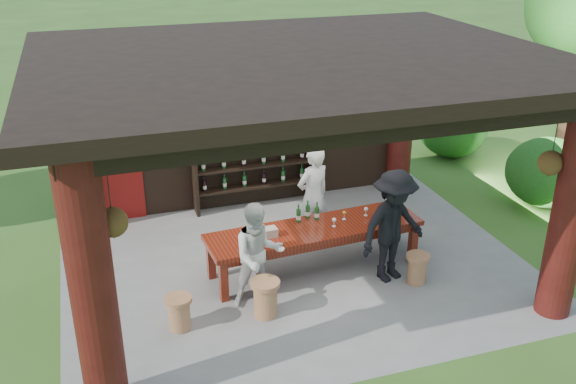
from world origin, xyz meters
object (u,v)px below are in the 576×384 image
object	(u,v)px
guest_woman	(258,255)
host	(313,196)
guest_man	(393,226)
tasting_table	(315,234)
stool_far_left	(179,312)
stool_near_left	(265,297)
stool_near_right	(417,268)
napkin_basket	(268,232)
wine_shelf	(254,156)

from	to	relation	value
guest_woman	host	bearing A→B (deg)	47.73
guest_man	host	bearing A→B (deg)	101.38
tasting_table	host	bearing A→B (deg)	72.10
stool_far_left	guest_man	world-z (taller)	guest_man
stool_near_left	stool_far_left	distance (m)	1.23
tasting_table	stool_near_left	size ratio (longest dim) A/B	6.29
tasting_table	stool_near_left	distance (m)	1.55
stool_near_right	napkin_basket	size ratio (longest dim) A/B	1.87
stool_near_right	stool_far_left	xyz separation A→B (m)	(-3.73, -0.06, 0.01)
host	stool_far_left	bearing A→B (deg)	15.28
stool_near_left	napkin_basket	distance (m)	1.14
stool_near_left	stool_near_right	world-z (taller)	stool_near_left
guest_woman	napkin_basket	distance (m)	0.69
tasting_table	guest_woman	bearing A→B (deg)	-149.16
wine_shelf	guest_man	world-z (taller)	wine_shelf
wine_shelf	host	size ratio (longest dim) A/B	1.32
stool_far_left	napkin_basket	size ratio (longest dim) A/B	1.95
stool_near_right	guest_woman	bearing A→B (deg)	174.76
napkin_basket	wine_shelf	bearing A→B (deg)	79.39
host	napkin_basket	distance (m)	1.39
napkin_basket	tasting_table	bearing A→B (deg)	4.55
stool_near_right	guest_woman	xyz separation A→B (m)	(-2.50, 0.23, 0.55)
stool_near_right	stool_far_left	world-z (taller)	stool_far_left
guest_woman	stool_near_right	bearing A→B (deg)	-4.78
stool_near_right	host	xyz separation A→B (m)	(-1.11, 1.73, 0.64)
wine_shelf	napkin_basket	xyz separation A→B (m)	(-0.51, -2.71, -0.23)
stool_far_left	host	distance (m)	3.23
host	guest_woman	bearing A→B (deg)	28.24
stool_near_right	host	world-z (taller)	host
stool_near_right	guest_man	xyz separation A→B (m)	(-0.34, 0.25, 0.66)
wine_shelf	tasting_table	xyz separation A→B (m)	(0.28, -2.65, -0.41)
stool_near_right	napkin_basket	bearing A→B (deg)	158.93
tasting_table	guest_woman	distance (m)	1.31
host	guest_man	world-z (taller)	guest_man
napkin_basket	guest_woman	bearing A→B (deg)	-118.67
guest_man	napkin_basket	xyz separation A→B (m)	(-1.83, 0.58, -0.10)
wine_shelf	guest_man	bearing A→B (deg)	-68.13
stool_near_right	napkin_basket	world-z (taller)	napkin_basket
guest_woman	guest_man	xyz separation A→B (m)	(2.16, 0.02, 0.11)
guest_woman	guest_man	distance (m)	2.16
host	guest_man	bearing A→B (deg)	98.51
napkin_basket	stool_far_left	bearing A→B (deg)	-150.33
guest_man	wine_shelf	bearing A→B (deg)	95.71
stool_near_left	guest_man	xyz separation A→B (m)	(2.17, 0.37, 0.62)
host	guest_woman	world-z (taller)	host
stool_far_left	host	bearing A→B (deg)	34.31
tasting_table	guest_woman	world-z (taller)	guest_woman
tasting_table	napkin_basket	distance (m)	0.81
napkin_basket	stool_near_left	bearing A→B (deg)	-109.33
stool_far_left	stool_near_left	bearing A→B (deg)	-3.03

